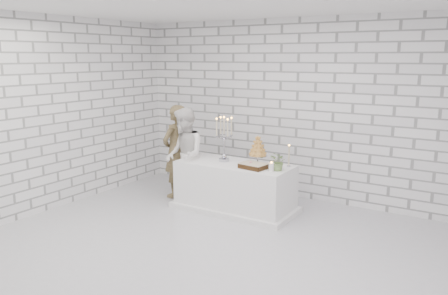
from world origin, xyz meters
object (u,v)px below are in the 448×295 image
Objects in this scene: croquembouche at (258,150)px; candelabra at (224,139)px; groom at (176,151)px; cake_table at (235,187)px; bride at (184,156)px.

candelabra is at bearing -171.34° from croquembouche.
groom is at bearing -178.73° from croquembouche.
groom reaches higher than cake_table.
candelabra is 0.57m from croquembouche.
cake_table is 1.28m from groom.
candelabra reaches higher than cake_table.
cake_table is 1.14× the size of groom.
candelabra is at bearing 57.11° from bride.
cake_table is 0.70m from croquembouche.
cake_table is 2.51× the size of candelabra.
croquembouche is (0.55, 0.08, -0.13)m from candelabra.
cake_table is at bearing 90.35° from groom.
croquembouche is (0.34, 0.12, 0.60)m from cake_table.
groom is (-1.21, 0.08, 0.42)m from cake_table.
groom is at bearing -162.18° from bride.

